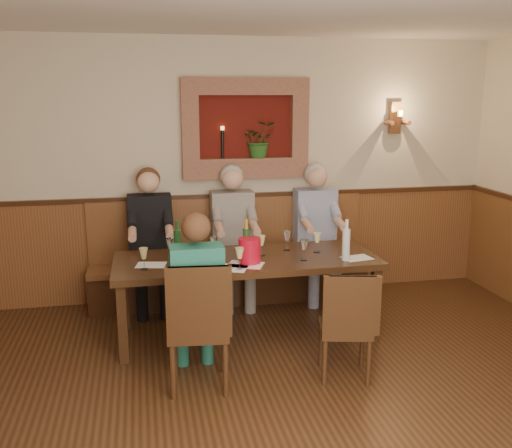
{
  "coord_description": "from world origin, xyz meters",
  "views": [
    {
      "loc": [
        -0.91,
        -3.08,
        2.22
      ],
      "look_at": [
        0.1,
        1.9,
        1.05
      ],
      "focal_mm": 40.0,
      "sensor_mm": 36.0,
      "label": 1
    }
  ],
  "objects_px": {
    "water_bottle": "(346,244)",
    "chair_near_left": "(199,350)",
    "person_chair_front": "(197,312)",
    "wine_bottle_green_b": "(177,244)",
    "person_bench_mid": "(234,247)",
    "wine_bottle_green_a": "(246,243)",
    "spittoon_bucket": "(250,251)",
    "chair_near_right": "(345,346)",
    "person_bench_left": "(151,252)",
    "dining_table": "(246,265)",
    "bench": "(231,271)",
    "person_bench_right": "(317,243)"
  },
  "relations": [
    {
      "from": "chair_near_right",
      "to": "person_bench_left",
      "type": "xyz_separation_m",
      "value": [
        -1.46,
        1.8,
        0.36
      ]
    },
    {
      "from": "water_bottle",
      "to": "chair_near_left",
      "type": "bearing_deg",
      "value": -155.58
    },
    {
      "from": "chair_near_left",
      "to": "wine_bottle_green_a",
      "type": "distance_m",
      "value": 1.17
    },
    {
      "from": "bench",
      "to": "person_chair_front",
      "type": "bearing_deg",
      "value": -107.31
    },
    {
      "from": "chair_near_right",
      "to": "spittoon_bucket",
      "type": "relative_size",
      "value": 3.98
    },
    {
      "from": "dining_table",
      "to": "bench",
      "type": "distance_m",
      "value": 1.01
    },
    {
      "from": "chair_near_right",
      "to": "chair_near_left",
      "type": "bearing_deg",
      "value": -170.24
    },
    {
      "from": "spittoon_bucket",
      "to": "wine_bottle_green_b",
      "type": "distance_m",
      "value": 0.66
    },
    {
      "from": "dining_table",
      "to": "person_bench_mid",
      "type": "relative_size",
      "value": 1.61
    },
    {
      "from": "chair_near_left",
      "to": "person_chair_front",
      "type": "bearing_deg",
      "value": 94.67
    },
    {
      "from": "bench",
      "to": "chair_near_right",
      "type": "relative_size",
      "value": 3.36
    },
    {
      "from": "person_bench_right",
      "to": "water_bottle",
      "type": "relative_size",
      "value": 3.95
    },
    {
      "from": "person_bench_mid",
      "to": "person_chair_front",
      "type": "bearing_deg",
      "value": -108.98
    },
    {
      "from": "bench",
      "to": "person_bench_left",
      "type": "relative_size",
      "value": 2.02
    },
    {
      "from": "person_chair_front",
      "to": "wine_bottle_green_a",
      "type": "bearing_deg",
      "value": 54.12
    },
    {
      "from": "person_bench_mid",
      "to": "wine_bottle_green_b",
      "type": "xyz_separation_m",
      "value": [
        -0.64,
        -0.78,
        0.28
      ]
    },
    {
      "from": "chair_near_left",
      "to": "spittoon_bucket",
      "type": "bearing_deg",
      "value": 59.33
    },
    {
      "from": "person_bench_right",
      "to": "person_chair_front",
      "type": "xyz_separation_m",
      "value": [
        -1.47,
        -1.61,
        -0.05
      ]
    },
    {
      "from": "person_bench_mid",
      "to": "wine_bottle_green_a",
      "type": "bearing_deg",
      "value": -91.71
    },
    {
      "from": "dining_table",
      "to": "bench",
      "type": "height_order",
      "value": "bench"
    },
    {
      "from": "chair_near_left",
      "to": "spittoon_bucket",
      "type": "distance_m",
      "value": 1.07
    },
    {
      "from": "chair_near_left",
      "to": "person_bench_left",
      "type": "xyz_separation_m",
      "value": [
        -0.3,
        1.73,
        0.32
      ]
    },
    {
      "from": "dining_table",
      "to": "chair_near_right",
      "type": "bearing_deg",
      "value": -57.53
    },
    {
      "from": "water_bottle",
      "to": "person_bench_left",
      "type": "bearing_deg",
      "value": 147.35
    },
    {
      "from": "bench",
      "to": "wine_bottle_green_a",
      "type": "height_order",
      "value": "wine_bottle_green_a"
    },
    {
      "from": "spittoon_bucket",
      "to": "person_bench_mid",
      "type": "bearing_deg",
      "value": 88.82
    },
    {
      "from": "wine_bottle_green_b",
      "to": "water_bottle",
      "type": "height_order",
      "value": "water_bottle"
    },
    {
      "from": "chair_near_right",
      "to": "water_bottle",
      "type": "distance_m",
      "value": 0.99
    },
    {
      "from": "person_chair_front",
      "to": "spittoon_bucket",
      "type": "height_order",
      "value": "person_chair_front"
    },
    {
      "from": "chair_near_left",
      "to": "person_bench_left",
      "type": "distance_m",
      "value": 1.79
    },
    {
      "from": "person_chair_front",
      "to": "wine_bottle_green_a",
      "type": "xyz_separation_m",
      "value": [
        0.53,
        0.73,
        0.34
      ]
    },
    {
      "from": "chair_near_right",
      "to": "person_chair_front",
      "type": "distance_m",
      "value": 1.2
    },
    {
      "from": "bench",
      "to": "person_bench_right",
      "type": "bearing_deg",
      "value": -6.54
    },
    {
      "from": "person_bench_mid",
      "to": "person_bench_left",
      "type": "bearing_deg",
      "value": 179.99
    },
    {
      "from": "dining_table",
      "to": "person_bench_right",
      "type": "height_order",
      "value": "person_bench_right"
    },
    {
      "from": "chair_near_left",
      "to": "wine_bottle_green_b",
      "type": "height_order",
      "value": "wine_bottle_green_b"
    },
    {
      "from": "dining_table",
      "to": "bench",
      "type": "relative_size",
      "value": 0.8
    },
    {
      "from": "spittoon_bucket",
      "to": "wine_bottle_green_b",
      "type": "relative_size",
      "value": 0.61
    },
    {
      "from": "person_bench_right",
      "to": "wine_bottle_green_a",
      "type": "distance_m",
      "value": 1.32
    },
    {
      "from": "dining_table",
      "to": "chair_near_right",
      "type": "distance_m",
      "value": 1.22
    },
    {
      "from": "person_chair_front",
      "to": "wine_bottle_green_b",
      "type": "relative_size",
      "value": 3.75
    },
    {
      "from": "spittoon_bucket",
      "to": "wine_bottle_green_b",
      "type": "bearing_deg",
      "value": 160.53
    },
    {
      "from": "person_chair_front",
      "to": "water_bottle",
      "type": "relative_size",
      "value": 3.65
    },
    {
      "from": "chair_near_left",
      "to": "wine_bottle_green_a",
      "type": "height_order",
      "value": "wine_bottle_green_a"
    },
    {
      "from": "chair_near_right",
      "to": "wine_bottle_green_a",
      "type": "relative_size",
      "value": 2.41
    },
    {
      "from": "chair_near_right",
      "to": "spittoon_bucket",
      "type": "bearing_deg",
      "value": 140.85
    },
    {
      "from": "person_bench_left",
      "to": "wine_bottle_green_a",
      "type": "height_order",
      "value": "person_bench_left"
    },
    {
      "from": "person_chair_front",
      "to": "spittoon_bucket",
      "type": "bearing_deg",
      "value": 48.92
    },
    {
      "from": "chair_near_right",
      "to": "spittoon_bucket",
      "type": "xyz_separation_m",
      "value": [
        -0.62,
        0.8,
        0.6
      ]
    },
    {
      "from": "person_chair_front",
      "to": "wine_bottle_green_a",
      "type": "height_order",
      "value": "person_chair_front"
    }
  ]
}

